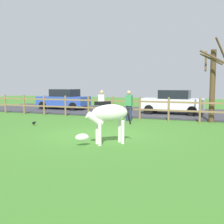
% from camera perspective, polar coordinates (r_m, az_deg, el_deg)
% --- Properties ---
extents(ground_plane, '(60.00, 60.00, 0.00)m').
position_cam_1_polar(ground_plane, '(10.70, -2.83, -4.73)').
color(ground_plane, '#3D7528').
extents(parking_asphalt, '(28.00, 7.40, 0.05)m').
position_cam_1_polar(parking_asphalt, '(19.46, 8.69, 0.01)').
color(parking_asphalt, '#38383D').
rests_on(parking_asphalt, ground_plane).
extents(paddock_fence, '(20.97, 0.11, 1.28)m').
position_cam_1_polar(paddock_fence, '(15.43, 3.00, 1.18)').
color(paddock_fence, olive).
rests_on(paddock_fence, ground_plane).
extents(bare_tree, '(1.39, 1.13, 4.24)m').
position_cam_1_polar(bare_tree, '(14.85, 20.42, 5.94)').
color(bare_tree, '#513A23').
rests_on(bare_tree, ground_plane).
extents(zebra, '(1.54, 1.46, 1.41)m').
position_cam_1_polar(zebra, '(8.84, -0.94, -0.87)').
color(zebra, white).
rests_on(zebra, ground_plane).
extents(crow_on_grass, '(0.21, 0.10, 0.20)m').
position_cam_1_polar(crow_on_grass, '(13.54, -16.10, -2.21)').
color(crow_on_grass, black).
rests_on(crow_on_grass, ground_plane).
extents(parked_car_blue, '(4.01, 1.91, 1.56)m').
position_cam_1_polar(parked_car_blue, '(21.62, -10.13, 2.73)').
color(parked_car_blue, '#2D4CAD').
rests_on(parked_car_blue, parking_asphalt).
extents(parked_car_white, '(4.01, 1.89, 1.56)m').
position_cam_1_polar(parked_car_white, '(18.19, 12.68, 2.13)').
color(parked_car_white, white).
rests_on(parked_car_white, parking_asphalt).
extents(visitor_left_of_tree, '(0.37, 0.24, 1.64)m').
position_cam_1_polar(visitor_left_of_tree, '(15.33, -2.16, 1.85)').
color(visitor_left_of_tree, '#232847').
rests_on(visitor_left_of_tree, ground_plane).
extents(visitor_right_of_tree, '(0.37, 0.23, 1.64)m').
position_cam_1_polar(visitor_right_of_tree, '(14.60, 3.57, 1.65)').
color(visitor_right_of_tree, '#232847').
rests_on(visitor_right_of_tree, ground_plane).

